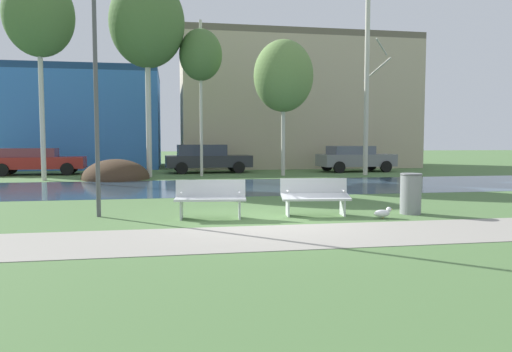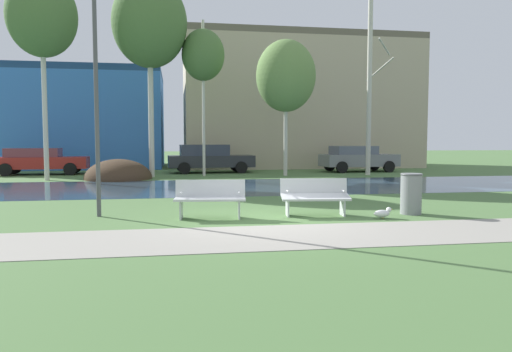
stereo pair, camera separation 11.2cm
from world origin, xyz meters
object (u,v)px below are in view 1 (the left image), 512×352
(bench_left, at_px, (211,198))
(parked_hatch_third_grey, at_px, (355,158))
(parked_van_nearest_red, at_px, (36,160))
(parked_sedan_second_dark, at_px, (206,158))
(seagull, at_px, (383,213))
(bench_right, at_px, (315,196))
(streetlamp, at_px, (95,45))
(trash_bin, at_px, (411,193))

(bench_left, distance_m, parked_hatch_third_grey, 17.86)
(parked_van_nearest_red, xyz_separation_m, parked_hatch_third_grey, (17.19, -0.53, 0.04))
(parked_van_nearest_red, bearing_deg, parked_sedan_second_dark, -0.02)
(parked_van_nearest_red, bearing_deg, seagull, -54.79)
(bench_right, distance_m, streetlamp, 6.14)
(parked_van_nearest_red, height_order, parked_sedan_second_dark, parked_sedan_second_dark)
(bench_left, height_order, parked_van_nearest_red, parked_van_nearest_red)
(trash_bin, height_order, streetlamp, streetlamp)
(bench_right, height_order, seagull, bench_right)
(bench_left, bearing_deg, parked_sedan_second_dark, 86.03)
(parked_sedan_second_dark, bearing_deg, bench_right, -84.96)
(streetlamp, bearing_deg, trash_bin, -6.68)
(bench_right, bearing_deg, seagull, -27.54)
(bench_left, xyz_separation_m, parked_sedan_second_dark, (1.09, 15.67, 0.34))
(seagull, relative_size, parked_van_nearest_red, 0.10)
(bench_left, relative_size, trash_bin, 1.68)
(trash_bin, xyz_separation_m, seagull, (-0.97, -0.56, -0.38))
(bench_left, bearing_deg, parked_hatch_third_grey, 57.96)
(seagull, bearing_deg, parked_hatch_third_grey, 70.49)
(bench_right, distance_m, parked_van_nearest_red, 18.69)
(seagull, xyz_separation_m, parked_sedan_second_dark, (-2.77, 16.39, 0.68))
(seagull, relative_size, parked_hatch_third_grey, 0.10)
(parked_hatch_third_grey, bearing_deg, seagull, -109.51)
(bench_left, xyz_separation_m, parked_hatch_third_grey, (9.48, 15.14, 0.31))
(streetlamp, height_order, parked_van_nearest_red, streetlamp)
(trash_bin, height_order, parked_hatch_third_grey, parked_hatch_third_grey)
(bench_right, bearing_deg, bench_left, -180.00)
(bench_left, height_order, trash_bin, trash_bin)
(parked_sedan_second_dark, xyz_separation_m, parked_hatch_third_grey, (8.39, -0.53, -0.03))
(parked_sedan_second_dark, bearing_deg, seagull, -80.42)
(seagull, bearing_deg, streetlamp, 167.46)
(bench_right, bearing_deg, streetlamp, 172.04)
(trash_bin, relative_size, parked_hatch_third_grey, 0.23)
(bench_left, distance_m, streetlamp, 4.36)
(seagull, height_order, streetlamp, streetlamp)
(trash_bin, bearing_deg, seagull, -149.93)
(streetlamp, relative_size, parked_hatch_third_grey, 1.39)
(bench_right, bearing_deg, parked_van_nearest_red, 123.02)
(bench_right, bearing_deg, trash_bin, -3.95)
(parked_hatch_third_grey, bearing_deg, parked_sedan_second_dark, 176.39)
(bench_left, relative_size, seagull, 3.65)
(parked_hatch_third_grey, bearing_deg, streetlamp, -129.77)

